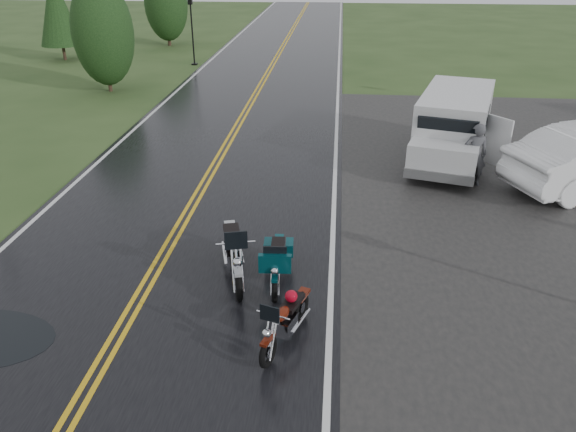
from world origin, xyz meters
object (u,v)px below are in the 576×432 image
(van_white, at_px, (416,141))
(lamp_post_far_left, at_px, (192,32))
(motorcycle_red, at_px, (268,341))
(motorcycle_teal, at_px, (275,278))
(person_at_van, at_px, (475,156))
(motorcycle_silver, at_px, (238,271))

(van_white, height_order, lamp_post_far_left, lamp_post_far_left)
(motorcycle_red, relative_size, motorcycle_teal, 0.95)
(van_white, xyz_separation_m, lamp_post_far_left, (-10.62, 16.14, 0.72))
(van_white, bearing_deg, person_at_van, -4.40)
(motorcycle_red, height_order, van_white, van_white)
(motorcycle_silver, relative_size, person_at_van, 1.30)
(person_at_van, bearing_deg, van_white, -23.07)
(motorcycle_silver, height_order, person_at_van, person_at_van)
(motorcycle_red, bearing_deg, van_white, 88.35)
(lamp_post_far_left, bearing_deg, person_at_van, -53.86)
(motorcycle_silver, xyz_separation_m, van_white, (4.14, 6.98, 0.39))
(motorcycle_red, bearing_deg, motorcycle_silver, 132.53)
(motorcycle_silver, relative_size, van_white, 0.43)
(lamp_post_far_left, bearing_deg, motorcycle_red, -73.73)
(motorcycle_red, height_order, motorcycle_teal, motorcycle_teal)
(motorcycle_red, relative_size, lamp_post_far_left, 0.52)
(van_white, bearing_deg, motorcycle_silver, -104.50)
(motorcycle_teal, xyz_separation_m, van_white, (3.42, 6.97, 0.52))
(motorcycle_teal, height_order, lamp_post_far_left, lamp_post_far_left)
(person_at_van, bearing_deg, motorcycle_teal, 49.20)
(motorcycle_silver, distance_m, lamp_post_far_left, 24.03)
(person_at_van, distance_m, lamp_post_far_left, 20.75)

